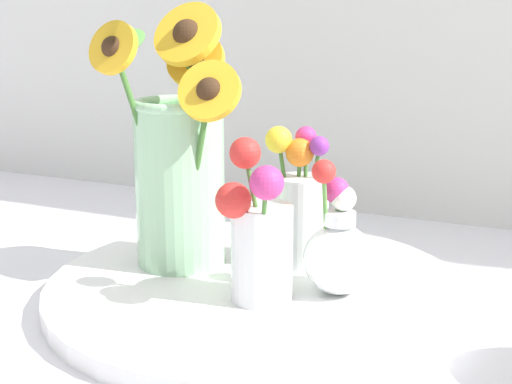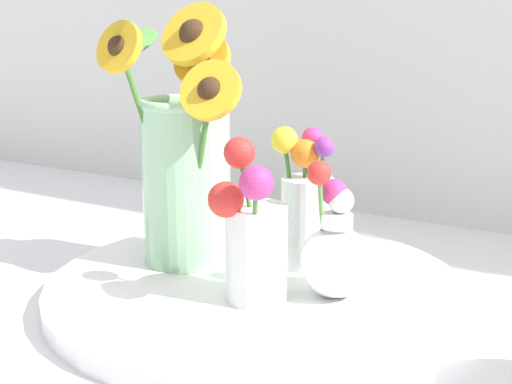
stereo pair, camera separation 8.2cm
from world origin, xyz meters
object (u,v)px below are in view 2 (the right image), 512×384
Objects in this scene: vase_bulb_right at (335,252)px; vase_small_back at (306,207)px; vase_small_center at (253,238)px; serving_tray at (256,289)px; mason_jar_sunflowers at (185,163)px.

vase_bulb_right is 0.11m from vase_small_back.
vase_small_back is (-0.00, 0.14, 0.00)m from vase_small_center.
vase_small_center reaches higher than serving_tray.
mason_jar_sunflowers is at bearing -155.46° from vase_small_back.
vase_bulb_right is at bearing -45.63° from vase_small_back.
serving_tray is 0.12m from vase_small_back.
vase_bulb_right is (0.07, 0.06, -0.02)m from vase_small_center.
vase_bulb_right is (0.21, -0.01, -0.08)m from mason_jar_sunflowers.
vase_bulb_right is at bearing 2.45° from serving_tray.
mason_jar_sunflowers is 1.95× the size of vase_small_center.
mason_jar_sunflowers is at bearing 171.27° from serving_tray.
vase_small_back is (0.03, 0.08, 0.09)m from serving_tray.
vase_small_back is (0.14, 0.06, -0.05)m from mason_jar_sunflowers.
mason_jar_sunflowers is 0.23m from vase_bulb_right.
vase_small_center is 1.16× the size of vase_bulb_right.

